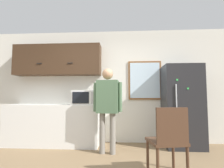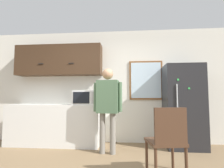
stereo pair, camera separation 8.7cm
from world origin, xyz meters
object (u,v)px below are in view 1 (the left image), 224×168
at_px(person, 108,101).
at_px(chair, 168,138).
at_px(microwave, 85,98).
at_px(refrigerator, 182,106).

relative_size(person, chair, 1.74).
bearing_deg(person, microwave, 147.84).
bearing_deg(chair, refrigerator, -124.88).
bearing_deg(person, refrigerator, 24.55).
height_order(microwave, refrigerator, refrigerator).
height_order(person, refrigerator, refrigerator).
distance_m(microwave, person, 0.69).
xyz_separation_m(person, refrigerator, (1.57, 0.53, -0.10)).
distance_m(person, chair, 1.38).
xyz_separation_m(microwave, person, (0.54, -0.42, -0.07)).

